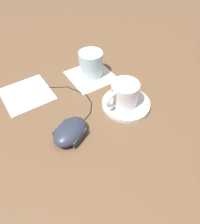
# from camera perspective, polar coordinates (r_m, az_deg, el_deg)

# --- Properties ---
(ground_plane) EXTENTS (3.00, 3.00, 0.00)m
(ground_plane) POSITION_cam_1_polar(r_m,az_deg,el_deg) (0.63, -6.46, 2.79)
(ground_plane) COLOR brown
(saucer) EXTENTS (0.14, 0.14, 0.01)m
(saucer) POSITION_cam_1_polar(r_m,az_deg,el_deg) (0.62, 6.80, 2.15)
(saucer) COLOR white
(saucer) RESTS_ON ground
(coffee_cup) EXTENTS (0.11, 0.08, 0.06)m
(coffee_cup) POSITION_cam_1_polar(r_m,az_deg,el_deg) (0.59, 6.30, 4.76)
(coffee_cup) COLOR white
(coffee_cup) RESTS_ON saucer
(computer_mouse) EXTENTS (0.11, 0.09, 0.04)m
(computer_mouse) POSITION_cam_1_polar(r_m,az_deg,el_deg) (0.54, -7.85, -5.06)
(computer_mouse) COLOR #2D3342
(computer_mouse) RESTS_ON ground
(mouse_cable) EXTENTS (0.11, 0.22, 0.00)m
(mouse_cable) POSITION_cam_1_polar(r_m,az_deg,el_deg) (0.65, -7.98, 4.32)
(mouse_cable) COLOR black
(mouse_cable) RESTS_ON ground
(napkin_under_glass) EXTENTS (0.15, 0.15, 0.00)m
(napkin_under_glass) POSITION_cam_1_polar(r_m,az_deg,el_deg) (0.72, -2.37, 9.45)
(napkin_under_glass) COLOR white
(napkin_under_glass) RESTS_ON ground
(drinking_glass) EXTENTS (0.08, 0.08, 0.08)m
(drinking_glass) POSITION_cam_1_polar(r_m,az_deg,el_deg) (0.70, -2.38, 12.53)
(drinking_glass) COLOR silver
(drinking_glass) RESTS_ON napkin_under_glass
(napkin_spare) EXTENTS (0.16, 0.16, 0.00)m
(napkin_spare) POSITION_cam_1_polar(r_m,az_deg,el_deg) (0.69, -18.61, 4.50)
(napkin_spare) COLOR white
(napkin_spare) RESTS_ON ground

